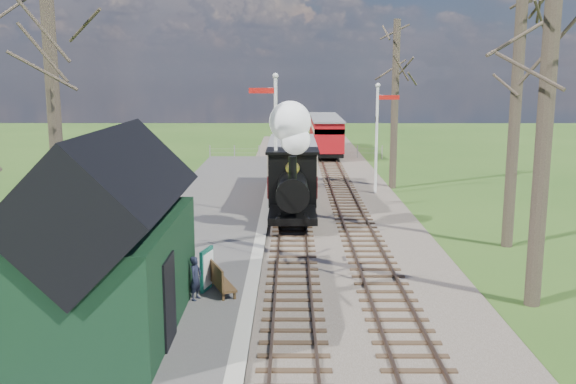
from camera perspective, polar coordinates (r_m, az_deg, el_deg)
The scene contains 18 objects.
distant_hills at distance 78.29m, azimuth 1.33°, elevation -6.10°, with size 114.40×48.00×22.02m.
ballast_bed at distance 33.23m, azimuth 2.61°, elevation -0.16°, with size 8.00×60.00×0.10m, color brown.
track_near at distance 33.19m, azimuth 0.37°, elevation -0.07°, with size 1.60×60.00×0.15m.
track_far at distance 33.30m, azimuth 4.85°, elevation -0.08°, with size 1.60×60.00×0.15m.
platform at distance 25.60m, azimuth -7.47°, elevation -3.37°, with size 5.00×44.00×0.20m, color #474442.
coping_strip at distance 25.40m, azimuth -2.31°, elevation -3.39°, with size 0.40×44.00×0.21m, color #B2AD9E.
station_shed at distance 15.73m, azimuth -15.40°, elevation -4.38°, with size 3.25×6.30×4.78m.
semaphore_near at distance 26.76m, azimuth -1.25°, elevation 4.98°, with size 1.22×0.24×6.22m.
semaphore_far at distance 33.05m, azimuth 8.02°, elevation 5.47°, with size 1.22×0.24×5.72m.
bare_trees at distance 20.80m, azimuth 4.16°, elevation 7.74°, with size 15.51×22.39×12.00m.
fence_line at distance 46.97m, azimuth 0.71°, elevation 3.61°, with size 12.60×0.08×1.00m.
locomotive at distance 25.81m, azimuth 0.38°, elevation 1.78°, with size 2.00×4.67×5.00m.
coach at distance 31.91m, azimuth 0.38°, elevation 2.35°, with size 2.33×8.00×2.46m.
red_carriage_a at distance 47.11m, azimuth 3.52°, elevation 4.90°, with size 2.22×5.50×2.34m.
red_carriage_b at distance 52.58m, azimuth 3.18°, elevation 5.49°, with size 2.22×5.50×2.34m.
sign_board at distance 18.28m, azimuth -7.21°, elevation -6.82°, with size 0.30×0.80×1.18m.
bench at distance 18.00m, azimuth -6.17°, elevation -7.71°, with size 0.94×1.53×0.84m.
person at distance 17.51m, azimuth -8.21°, elevation -7.59°, with size 0.44×0.29×1.20m, color black.
Camera 1 is at (-0.07, -10.62, 6.21)m, focal length 40.00 mm.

